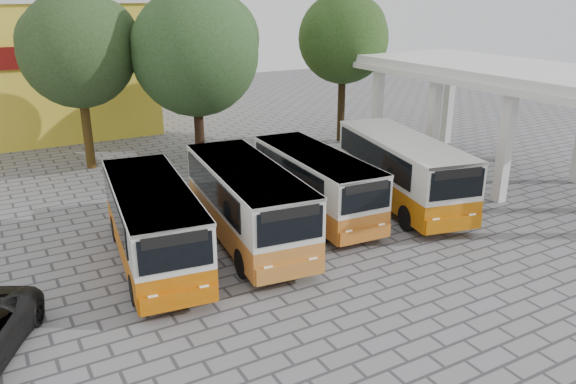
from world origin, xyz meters
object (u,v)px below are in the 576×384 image
bus_centre_left (247,199)px  bus_centre_right (315,180)px  bus_far_right (402,167)px  bus_far_left (153,220)px

bus_centre_left → bus_centre_right: (3.43, 0.92, -0.11)m
bus_far_right → bus_centre_right: bearing=-177.4°
bus_far_left → bus_far_right: bearing=8.8°
bus_far_left → bus_centre_left: bearing=8.3°
bus_centre_left → bus_far_left: bearing=-172.4°
bus_far_left → bus_centre_right: (6.86, 1.00, -0.05)m
bus_centre_right → bus_far_right: bus_far_right is taller
bus_centre_right → bus_far_right: 3.93m
bus_centre_right → bus_far_right: size_ratio=0.88×
bus_far_right → bus_far_left: bearing=-166.0°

